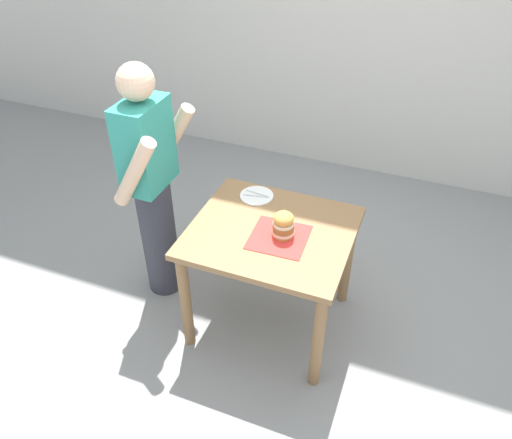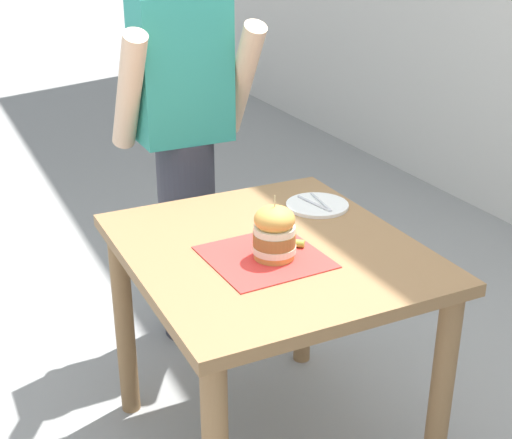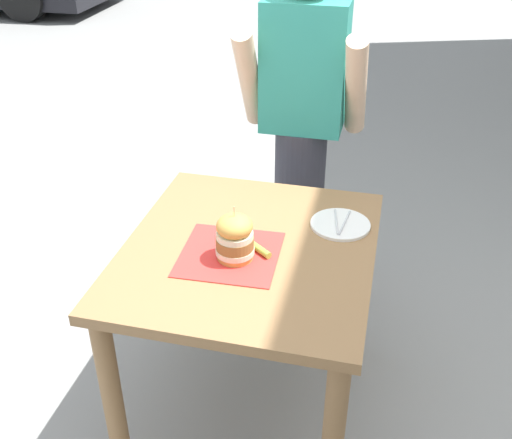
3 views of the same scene
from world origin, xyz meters
The scene contains 6 objects.
patio_table centered at (0.00, 0.00, 0.65)m, with size 0.87×0.97×0.79m.
serving_paper centered at (-0.05, -0.07, 0.79)m, with size 0.33×0.33×0.00m, color red.
sandwich centered at (-0.03, -0.08, 0.88)m, with size 0.13×0.13×0.20m.
pickle_spear centered at (0.05, -0.04, 0.81)m, with size 0.02×0.02×0.09m, color #8EA83D.
side_plate_with_forks centered at (0.29, 0.21, 0.80)m, with size 0.22×0.22×0.02m.
diner_across_table centered at (0.04, 0.83, 0.88)m, with size 0.55×0.35×1.69m.
Camera 2 is at (-0.91, -1.77, 1.75)m, focal length 50.00 mm.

